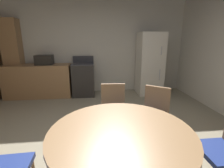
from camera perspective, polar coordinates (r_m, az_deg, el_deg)
ground_plane at (r=2.58m, az=-4.10°, el=-21.49°), size 14.00×14.00×0.00m
wall_back at (r=4.97m, az=-5.70°, el=12.88°), size 5.58×0.12×2.70m
kitchen_counter at (r=4.94m, az=-24.38°, el=1.04°), size 1.75×0.60×0.90m
pantry_column at (r=5.26m, az=-31.37°, el=7.62°), size 0.44×0.36×2.10m
oven_range at (r=4.70m, az=-10.05°, el=1.72°), size 0.60×0.60×1.10m
refrigerator at (r=4.83m, az=13.19°, el=6.89°), size 0.68×0.68×1.76m
microwave at (r=4.79m, az=-22.82°, el=7.87°), size 0.44×0.32×0.26m
dining_table at (r=1.58m, az=3.15°, el=-20.69°), size 1.30×1.30×0.76m
chair_north at (r=2.58m, az=0.49°, el=-8.50°), size 0.42×0.42×0.87m
chair_northeast at (r=2.53m, az=14.68°, el=-9.57°), size 0.56×0.56×0.87m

